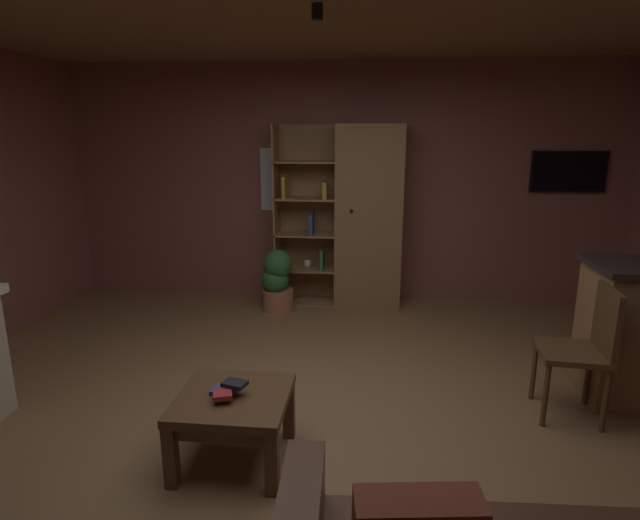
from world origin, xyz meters
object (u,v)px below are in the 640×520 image
at_px(bookshelf_cabinet, 360,218).
at_px(table_book_1, 223,394).
at_px(table_book_2, 235,384).
at_px(wall_mounted_tv, 568,172).
at_px(table_book_0, 224,391).
at_px(potted_floor_plant, 277,280).
at_px(coffee_table, 233,409).
at_px(dining_chair, 586,344).

relative_size(bookshelf_cabinet, table_book_1, 18.08).
relative_size(table_book_2, wall_mounted_tv, 0.17).
bearing_deg(table_book_1, table_book_2, 58.66).
distance_m(table_book_0, potted_floor_plant, 2.61).
distance_m(table_book_1, potted_floor_plant, 2.71).
bearing_deg(potted_floor_plant, bookshelf_cabinet, 20.81).
xyz_separation_m(coffee_table, table_book_2, (0.01, 0.01, 0.16)).
xyz_separation_m(coffee_table, wall_mounted_tv, (2.84, 3.17, 1.15)).
height_order(table_book_1, dining_chair, dining_chair).
xyz_separation_m(bookshelf_cabinet, table_book_0, (-0.69, -2.94, -0.55)).
bearing_deg(coffee_table, dining_chair, 18.16).
relative_size(table_book_1, dining_chair, 0.12).
height_order(bookshelf_cabinet, coffee_table, bookshelf_cabinet).
bearing_deg(table_book_1, wall_mounted_tv, 48.39).
relative_size(table_book_1, potted_floor_plant, 0.16).
xyz_separation_m(table_book_1, table_book_2, (0.05, 0.08, 0.03)).
relative_size(table_book_0, potted_floor_plant, 0.20).
xyz_separation_m(bookshelf_cabinet, dining_chair, (1.57, -2.24, -0.45)).
height_order(dining_chair, potted_floor_plant, dining_chair).
xyz_separation_m(dining_chair, wall_mounted_tv, (0.64, 2.45, 0.96)).
relative_size(coffee_table, table_book_1, 5.80).
bearing_deg(table_book_1, potted_floor_plant, 94.41).
bearing_deg(wall_mounted_tv, bookshelf_cabinet, -174.56).
bearing_deg(table_book_2, table_book_0, 170.12).
height_order(table_book_0, table_book_1, table_book_1).
distance_m(potted_floor_plant, wall_mounted_tv, 3.34).
distance_m(table_book_1, dining_chair, 2.38).
bearing_deg(dining_chair, potted_floor_plant, 142.14).
height_order(table_book_0, wall_mounted_tv, wall_mounted_tv).
distance_m(bookshelf_cabinet, table_book_0, 3.07).
relative_size(table_book_0, wall_mounted_tv, 0.18).
xyz_separation_m(table_book_0, table_book_2, (0.07, -0.01, 0.06)).
xyz_separation_m(table_book_1, wall_mounted_tv, (2.88, 3.24, 1.03)).
xyz_separation_m(table_book_0, table_book_1, (0.02, -0.09, 0.03)).
bearing_deg(wall_mounted_tv, table_book_2, -131.83).
height_order(table_book_2, dining_chair, dining_chair).
height_order(bookshelf_cabinet, table_book_2, bookshelf_cabinet).
height_order(bookshelf_cabinet, potted_floor_plant, bookshelf_cabinet).
bearing_deg(bookshelf_cabinet, table_book_1, -102.48).
distance_m(table_book_2, potted_floor_plant, 2.63).
bearing_deg(table_book_2, wall_mounted_tv, 48.17).
height_order(coffee_table, table_book_2, table_book_2).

